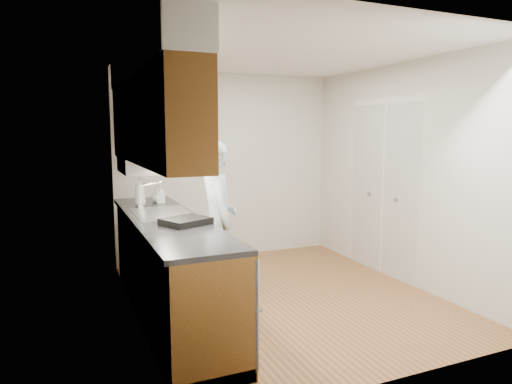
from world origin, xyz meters
TOP-DOWN VIEW (x-y plane):
  - floor at (0.00, 0.00)m, footprint 3.50×3.50m
  - ceiling at (0.00, 0.00)m, footprint 3.50×3.50m
  - wall_left at (-1.50, 0.00)m, footprint 0.02×3.50m
  - wall_right at (1.50, 0.00)m, footprint 0.02×3.50m
  - wall_back at (0.00, 1.75)m, footprint 3.00×0.02m
  - counter at (-1.20, -0.00)m, footprint 0.64×2.80m
  - upper_cabinets at (-1.33, 0.05)m, footprint 0.47×2.80m
  - closet_door at (1.49, 0.30)m, footprint 0.02×1.22m
  - floor_mat at (-0.67, 0.16)m, footprint 0.62×0.95m
  - person at (-0.67, 0.16)m, footprint 0.51×0.70m
  - soap_bottle_a at (-1.32, 0.82)m, footprint 0.13×0.13m
  - soap_bottle_b at (-1.08, 0.89)m, footprint 0.11×0.11m
  - soap_bottle_c at (-1.11, 0.94)m, footprint 0.19×0.19m
  - dish_rack at (-1.13, -0.38)m, footprint 0.46×0.43m

SIDE VIEW (x-z plane):
  - floor at x=0.00m, z-range 0.00..0.00m
  - floor_mat at x=-0.67m, z-range 0.00..0.02m
  - counter at x=-1.20m, z-range -0.16..1.14m
  - person at x=-0.67m, z-range 0.02..1.86m
  - dish_rack at x=-1.13m, z-range 0.94..1.00m
  - closet_door at x=1.49m, z-range 0.00..2.05m
  - soap_bottle_c at x=-1.11m, z-range 0.94..1.11m
  - soap_bottle_b at x=-1.08m, z-range 0.94..1.14m
  - soap_bottle_a at x=-1.32m, z-range 0.94..1.24m
  - wall_left at x=-1.50m, z-range 0.00..2.50m
  - wall_right at x=1.50m, z-range 0.00..2.50m
  - wall_back at x=0.00m, z-range 0.00..2.50m
  - upper_cabinets at x=-1.33m, z-range 1.34..2.55m
  - ceiling at x=0.00m, z-range 2.50..2.50m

